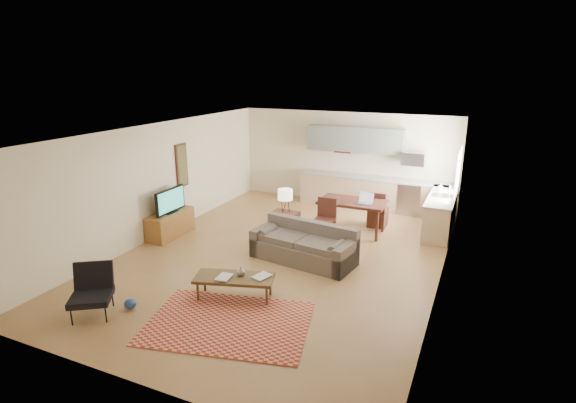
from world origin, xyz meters
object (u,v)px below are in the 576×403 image
at_px(armchair, 91,293).
at_px(dining_table, 352,217).
at_px(tv_credenza, 170,224).
at_px(console_table, 285,226).
at_px(coffee_table, 235,287).
at_px(sofa, 303,243).

distance_m(armchair, dining_table, 6.18).
distance_m(tv_credenza, dining_table, 4.43).
bearing_deg(console_table, coffee_table, -82.22).
relative_size(sofa, coffee_table, 1.63).
xyz_separation_m(sofa, tv_credenza, (-3.49, 0.06, -0.10)).
bearing_deg(dining_table, coffee_table, -103.36).
height_order(sofa, armchair, armchair).
height_order(coffee_table, dining_table, dining_table).
xyz_separation_m(coffee_table, tv_credenza, (-2.99, 2.03, 0.09)).
xyz_separation_m(coffee_table, console_table, (-0.32, 2.88, 0.14)).
xyz_separation_m(coffee_table, armchair, (-1.83, -1.46, 0.21)).
relative_size(coffee_table, armchair, 1.68).
distance_m(coffee_table, armchair, 2.35).
height_order(sofa, coffee_table, sofa).
bearing_deg(sofa, dining_table, 86.61).
distance_m(sofa, console_table, 1.23).
bearing_deg(dining_table, tv_credenza, -152.92).
distance_m(sofa, dining_table, 2.14).
bearing_deg(armchair, tv_credenza, 74.90).
xyz_separation_m(sofa, coffee_table, (-0.50, -1.97, -0.19)).
distance_m(tv_credenza, console_table, 2.80).
bearing_deg(console_table, armchair, -107.79).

